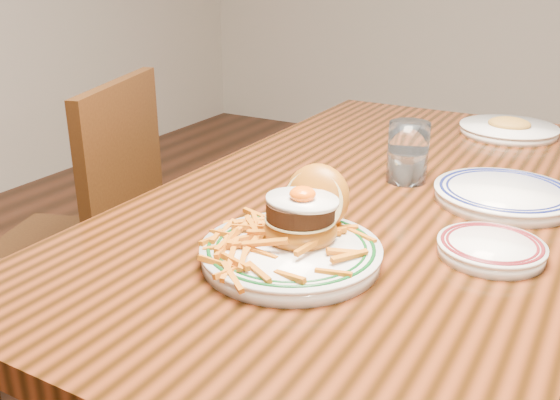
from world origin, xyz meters
The scene contains 7 objects.
table centered at (0.00, 0.00, 0.66)m, with size 0.85×1.60×0.75m.
chair_left centered at (-0.78, -0.12, 0.50)m, with size 0.55×0.55×0.93m.
main_plate centered at (0.00, -0.37, 0.79)m, with size 0.30×0.31×0.14m.
side_plate centered at (0.28, -0.20, 0.77)m, with size 0.18×0.18×0.03m.
rear_plate centered at (0.24, 0.06, 0.77)m, with size 0.28×0.28×0.03m.
water_glass centered at (0.03, 0.09, 0.81)m, with size 0.09×0.09×0.13m.
far_plate centered at (0.15, 0.61, 0.77)m, with size 0.27×0.27×0.05m.
Camera 1 is at (0.44, -1.19, 1.22)m, focal length 40.00 mm.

